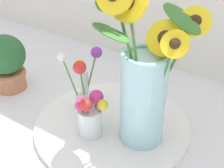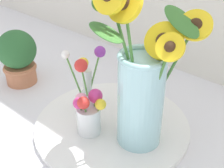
{
  "view_description": "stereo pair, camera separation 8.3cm",
  "coord_description": "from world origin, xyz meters",
  "px_view_note": "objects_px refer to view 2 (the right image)",
  "views": [
    {
      "loc": [
        0.36,
        -0.54,
        0.59
      ],
      "look_at": [
        -0.03,
        0.04,
        0.15
      ],
      "focal_mm": 50.0,
      "sensor_mm": 36.0,
      "label": 1
    },
    {
      "loc": [
        0.43,
        -0.49,
        0.59
      ],
      "look_at": [
        -0.03,
        0.04,
        0.15
      ],
      "focal_mm": 50.0,
      "sensor_mm": 36.0,
      "label": 2
    }
  ],
  "objects_px": {
    "vase_small_center": "(89,113)",
    "vase_bulb_right": "(87,84)",
    "mason_jar_sunflowers": "(141,86)",
    "serving_tray": "(112,125)",
    "potted_plant": "(18,56)"
  },
  "relations": [
    {
      "from": "serving_tray",
      "to": "vase_bulb_right",
      "type": "bearing_deg",
      "value": 174.08
    },
    {
      "from": "serving_tray",
      "to": "mason_jar_sunflowers",
      "type": "height_order",
      "value": "mason_jar_sunflowers"
    },
    {
      "from": "vase_small_center",
      "to": "vase_bulb_right",
      "type": "xyz_separation_m",
      "value": [
        -0.08,
        0.08,
        0.02
      ]
    },
    {
      "from": "serving_tray",
      "to": "potted_plant",
      "type": "xyz_separation_m",
      "value": [
        -0.41,
        -0.02,
        0.1
      ]
    },
    {
      "from": "serving_tray",
      "to": "vase_small_center",
      "type": "bearing_deg",
      "value": -110.95
    },
    {
      "from": "serving_tray",
      "to": "vase_bulb_right",
      "type": "height_order",
      "value": "vase_bulb_right"
    },
    {
      "from": "mason_jar_sunflowers",
      "to": "potted_plant",
      "type": "distance_m",
      "value": 0.52
    },
    {
      "from": "serving_tray",
      "to": "potted_plant",
      "type": "relative_size",
      "value": 2.28
    },
    {
      "from": "mason_jar_sunflowers",
      "to": "vase_bulb_right",
      "type": "distance_m",
      "value": 0.22
    },
    {
      "from": "vase_small_center",
      "to": "potted_plant",
      "type": "distance_m",
      "value": 0.39
    },
    {
      "from": "mason_jar_sunflowers",
      "to": "potted_plant",
      "type": "xyz_separation_m",
      "value": [
        -0.51,
        -0.01,
        -0.08
      ]
    },
    {
      "from": "vase_small_center",
      "to": "potted_plant",
      "type": "bearing_deg",
      "value": 172.73
    },
    {
      "from": "mason_jar_sunflowers",
      "to": "vase_small_center",
      "type": "distance_m",
      "value": 0.17
    },
    {
      "from": "vase_small_center",
      "to": "vase_bulb_right",
      "type": "distance_m",
      "value": 0.12
    },
    {
      "from": "mason_jar_sunflowers",
      "to": "vase_bulb_right",
      "type": "relative_size",
      "value": 2.18
    }
  ]
}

